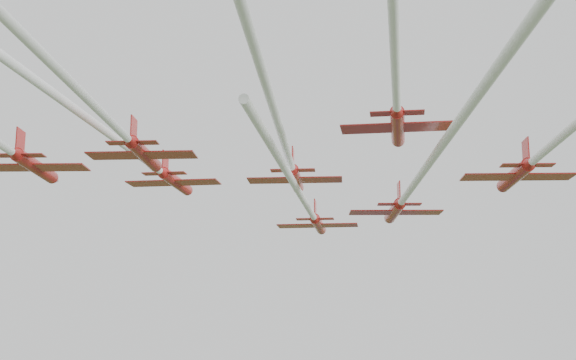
# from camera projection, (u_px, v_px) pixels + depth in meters

# --- Properties ---
(jet_lead) EXTENTS (9.56, 57.22, 2.87)m
(jet_lead) POSITION_uv_depth(u_px,v_px,m) (307.00, 206.00, 83.57)
(jet_lead) COLOR red
(jet_row2_left) EXTENTS (9.52, 64.87, 2.86)m
(jet_row2_left) POSITION_uv_depth(u_px,v_px,m) (123.00, 144.00, 67.59)
(jet_row2_left) COLOR red
(jet_row2_right) EXTENTS (12.21, 65.57, 2.86)m
(jet_row2_right) POSITION_uv_depth(u_px,v_px,m) (418.00, 179.00, 67.47)
(jet_row2_right) COLOR red
(jet_row3_mid) EXTENTS (8.65, 58.33, 2.56)m
(jet_row3_mid) POSITION_uv_depth(u_px,v_px,m) (283.00, 139.00, 58.87)
(jet_row3_mid) COLOR red
(jet_row3_right) EXTENTS (9.80, 48.37, 2.88)m
(jet_row3_right) POSITION_uv_depth(u_px,v_px,m) (547.00, 149.00, 60.85)
(jet_row3_right) COLOR red
(jet_row4_left) EXTENTS (8.30, 61.69, 2.38)m
(jet_row4_left) POSITION_uv_depth(u_px,v_px,m) (70.00, 82.00, 43.00)
(jet_row4_left) COLOR red
(jet_row4_right) EXTENTS (8.02, 56.05, 2.41)m
(jet_row4_right) POSITION_uv_depth(u_px,v_px,m) (395.00, 57.00, 43.23)
(jet_row4_right) COLOR red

